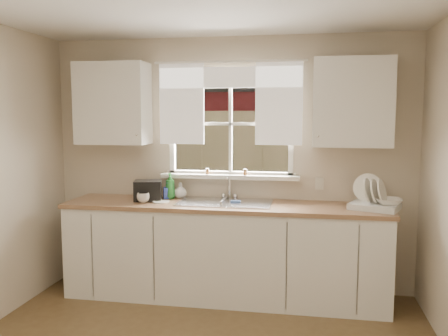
% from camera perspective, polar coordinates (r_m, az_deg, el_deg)
% --- Properties ---
extents(room_walls, '(3.62, 4.02, 2.50)m').
position_cam_1_polar(room_walls, '(2.73, -6.34, -4.26)').
color(room_walls, beige).
rests_on(room_walls, ground).
extents(window, '(1.38, 0.16, 1.06)m').
position_cam_1_polar(window, '(4.71, 0.75, 3.32)').
color(window, white).
rests_on(window, room_walls).
extents(curtains, '(1.50, 0.03, 0.81)m').
position_cam_1_polar(curtains, '(4.66, 0.65, 8.80)').
color(curtains, white).
rests_on(curtains, room_walls).
extents(base_cabinets, '(3.00, 0.62, 0.87)m').
position_cam_1_polar(base_cabinets, '(4.58, 0.07, -10.14)').
color(base_cabinets, silver).
rests_on(base_cabinets, ground).
extents(countertop, '(3.04, 0.65, 0.04)m').
position_cam_1_polar(countertop, '(4.47, 0.07, -4.55)').
color(countertop, '#8A6445').
rests_on(countertop, base_cabinets).
extents(upper_cabinet_left, '(0.70, 0.33, 0.80)m').
position_cam_1_polar(upper_cabinet_left, '(4.86, -13.22, 7.55)').
color(upper_cabinet_left, silver).
rests_on(upper_cabinet_left, room_walls).
extents(upper_cabinet_right, '(0.70, 0.33, 0.80)m').
position_cam_1_polar(upper_cabinet_right, '(4.48, 15.17, 7.60)').
color(upper_cabinet_right, silver).
rests_on(upper_cabinet_right, room_walls).
extents(wall_outlet, '(0.08, 0.01, 0.12)m').
position_cam_1_polar(wall_outlet, '(4.67, 11.42, -1.83)').
color(wall_outlet, beige).
rests_on(wall_outlet, room_walls).
extents(sill_jars, '(0.42, 0.04, 0.06)m').
position_cam_1_polar(sill_jars, '(4.68, 0.26, -0.45)').
color(sill_jars, brown).
rests_on(sill_jars, window).
extents(backyard, '(20.00, 10.00, 6.13)m').
position_cam_1_polar(backyard, '(11.19, 9.36, 15.21)').
color(backyard, '#335421').
rests_on(backyard, ground).
extents(sink, '(0.88, 0.52, 0.40)m').
position_cam_1_polar(sink, '(4.51, 0.14, -5.12)').
color(sink, '#B7B7BC').
rests_on(sink, countertop).
extents(dish_rack, '(0.49, 0.43, 0.30)m').
position_cam_1_polar(dish_rack, '(4.40, 17.60, -3.84)').
color(dish_rack, silver).
rests_on(dish_rack, countertop).
extents(bowl, '(0.24, 0.24, 0.06)m').
position_cam_1_polar(bowl, '(4.37, 19.19, -3.81)').
color(bowl, white).
rests_on(bowl, dish_rack).
extents(soap_bottle_a, '(0.10, 0.10, 0.26)m').
position_cam_1_polar(soap_bottle_a, '(4.74, -6.50, -2.14)').
color(soap_bottle_a, '#287B2F').
rests_on(soap_bottle_a, countertop).
extents(soap_bottle_b, '(0.10, 0.10, 0.16)m').
position_cam_1_polar(soap_bottle_b, '(4.75, -6.87, -2.69)').
color(soap_bottle_b, blue).
rests_on(soap_bottle_b, countertop).
extents(soap_bottle_c, '(0.16, 0.16, 0.16)m').
position_cam_1_polar(soap_bottle_c, '(4.75, -5.27, -2.71)').
color(soap_bottle_c, beige).
rests_on(soap_bottle_c, countertop).
extents(saucer, '(0.16, 0.16, 0.01)m').
position_cam_1_polar(saucer, '(4.56, -7.60, -4.06)').
color(saucer, silver).
rests_on(saucer, countertop).
extents(cup, '(0.16, 0.16, 0.09)m').
position_cam_1_polar(cup, '(4.57, -9.70, -3.55)').
color(cup, silver).
rests_on(cup, countertop).
extents(black_appliance, '(0.31, 0.29, 0.19)m').
position_cam_1_polar(black_appliance, '(4.69, -9.14, -2.66)').
color(black_appliance, black).
rests_on(black_appliance, countertop).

